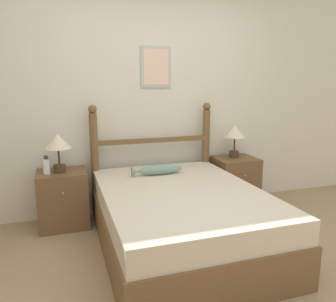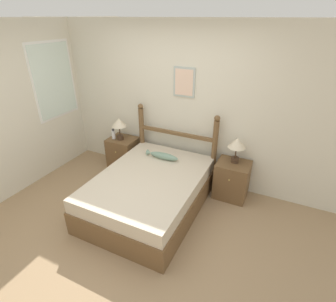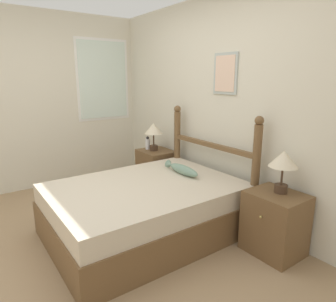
{
  "view_description": "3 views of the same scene",
  "coord_description": "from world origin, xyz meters",
  "px_view_note": "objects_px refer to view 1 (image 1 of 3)",
  "views": [
    {
      "loc": [
        -0.96,
        -1.97,
        1.47
      ],
      "look_at": [
        0.01,
        0.98,
        0.84
      ],
      "focal_mm": 35.0,
      "sensor_mm": 36.0,
      "label": 1
    },
    {
      "loc": [
        1.63,
        -2.04,
        2.57
      ],
      "look_at": [
        0.11,
        1.1,
        0.76
      ],
      "focal_mm": 28.0,
      "sensor_mm": 36.0,
      "label": 2
    },
    {
      "loc": [
        2.53,
        -0.84,
        1.63
      ],
      "look_at": [
        -0.05,
        1.01,
        0.84
      ],
      "focal_mm": 32.0,
      "sensor_mm": 36.0,
      "label": 3
    }
  ],
  "objects_px": {
    "nightstand_left": "(63,199)",
    "table_lamp_left": "(58,144)",
    "nightstand_right": "(235,181)",
    "bottle": "(46,166)",
    "table_lamp_right": "(235,133)",
    "fish_pillow": "(158,170)",
    "bed": "(181,218)"
  },
  "relations": [
    {
      "from": "table_lamp_right",
      "to": "fish_pillow",
      "type": "relative_size",
      "value": 0.73
    },
    {
      "from": "table_lamp_right",
      "to": "bottle",
      "type": "relative_size",
      "value": 2.07
    },
    {
      "from": "bed",
      "to": "nightstand_right",
      "type": "bearing_deg",
      "value": 38.38
    },
    {
      "from": "nightstand_right",
      "to": "bottle",
      "type": "height_order",
      "value": "bottle"
    },
    {
      "from": "fish_pillow",
      "to": "bottle",
      "type": "bearing_deg",
      "value": 168.89
    },
    {
      "from": "nightstand_left",
      "to": "table_lamp_right",
      "type": "distance_m",
      "value": 2.11
    },
    {
      "from": "nightstand_right",
      "to": "bottle",
      "type": "distance_m",
      "value": 2.19
    },
    {
      "from": "nightstand_left",
      "to": "table_lamp_left",
      "type": "bearing_deg",
      "value": -118.9
    },
    {
      "from": "table_lamp_right",
      "to": "table_lamp_left",
      "type": "bearing_deg",
      "value": -177.94
    },
    {
      "from": "bottle",
      "to": "nightstand_left",
      "type": "bearing_deg",
      "value": 21.52
    },
    {
      "from": "table_lamp_left",
      "to": "fish_pillow",
      "type": "relative_size",
      "value": 0.73
    },
    {
      "from": "bed",
      "to": "table_lamp_right",
      "type": "height_order",
      "value": "table_lamp_right"
    },
    {
      "from": "table_lamp_left",
      "to": "fish_pillow",
      "type": "height_order",
      "value": "table_lamp_left"
    },
    {
      "from": "nightstand_left",
      "to": "table_lamp_right",
      "type": "height_order",
      "value": "table_lamp_right"
    },
    {
      "from": "nightstand_left",
      "to": "table_lamp_right",
      "type": "xyz_separation_m",
      "value": [
        2.02,
        0.04,
        0.59
      ]
    },
    {
      "from": "nightstand_left",
      "to": "fish_pillow",
      "type": "xyz_separation_m",
      "value": [
        0.95,
        -0.27,
        0.3
      ]
    },
    {
      "from": "table_lamp_left",
      "to": "table_lamp_right",
      "type": "distance_m",
      "value": 2.04
    },
    {
      "from": "bed",
      "to": "bottle",
      "type": "distance_m",
      "value": 1.43
    },
    {
      "from": "nightstand_left",
      "to": "bed",
      "type": "bearing_deg",
      "value": -38.38
    },
    {
      "from": "nightstand_right",
      "to": "fish_pillow",
      "type": "height_order",
      "value": "fish_pillow"
    },
    {
      "from": "table_lamp_right",
      "to": "fish_pillow",
      "type": "height_order",
      "value": "table_lamp_right"
    },
    {
      "from": "table_lamp_left",
      "to": "fish_pillow",
      "type": "xyz_separation_m",
      "value": [
        0.97,
        -0.24,
        -0.29
      ]
    },
    {
      "from": "table_lamp_left",
      "to": "bed",
      "type": "bearing_deg",
      "value": -36.96
    },
    {
      "from": "nightstand_right",
      "to": "table_lamp_right",
      "type": "height_order",
      "value": "table_lamp_right"
    },
    {
      "from": "nightstand_right",
      "to": "bottle",
      "type": "bearing_deg",
      "value": -178.55
    },
    {
      "from": "nightstand_right",
      "to": "nightstand_left",
      "type": "bearing_deg",
      "value": 180.0
    },
    {
      "from": "fish_pillow",
      "to": "table_lamp_left",
      "type": "bearing_deg",
      "value": 166.06
    },
    {
      "from": "bed",
      "to": "table_lamp_right",
      "type": "relative_size",
      "value": 4.84
    },
    {
      "from": "nightstand_left",
      "to": "bottle",
      "type": "bearing_deg",
      "value": -158.48
    },
    {
      "from": "nightstand_left",
      "to": "nightstand_right",
      "type": "height_order",
      "value": "same"
    },
    {
      "from": "bed",
      "to": "bottle",
      "type": "height_order",
      "value": "bottle"
    },
    {
      "from": "table_lamp_right",
      "to": "nightstand_left",
      "type": "bearing_deg",
      "value": -178.73
    }
  ]
}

